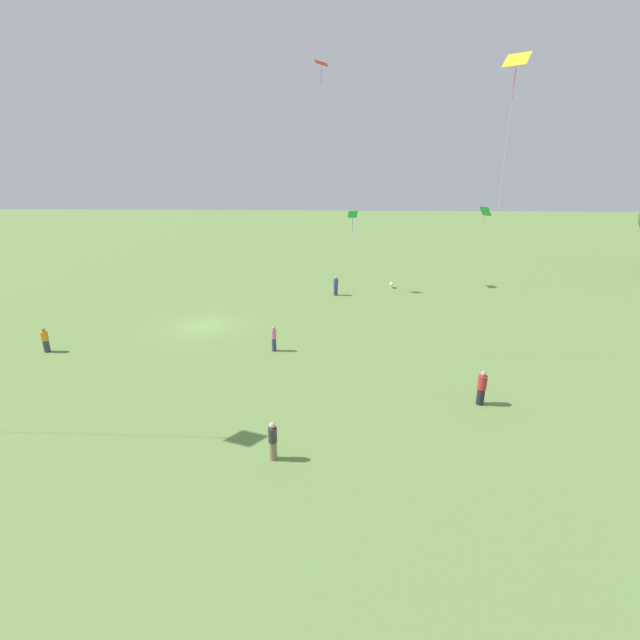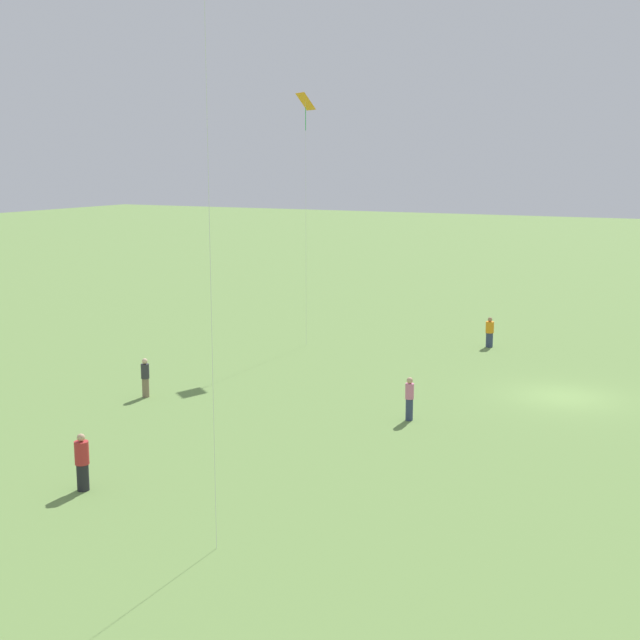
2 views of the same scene
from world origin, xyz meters
name	(u,v)px [view 1 (image 1 of 2)]	position (x,y,z in m)	size (l,w,h in m)	color
ground_plane	(204,326)	(0.00, 0.00, 0.00)	(240.00, 240.00, 0.00)	#6B8E47
person_0	(482,388)	(10.73, 17.37, 0.87)	(0.55, 0.55, 1.77)	#232328
person_1	(336,286)	(-9.46, 9.70, 0.90)	(0.52, 0.52, 1.83)	#333D5B
person_2	(274,338)	(4.57, 6.11, 0.86)	(0.44, 0.44, 1.69)	#333D5B
person_3	(273,441)	(15.68, 7.90, 0.84)	(0.45, 0.45, 1.66)	#847056
person_4	(45,340)	(5.62, -8.44, 0.79)	(0.61, 0.61, 1.61)	#333D5B
kite_0	(353,217)	(-10.89, 11.17, 7.14)	(0.71, 0.95, 7.74)	green
kite_1	(485,213)	(-15.21, 24.53, 7.26)	(1.29, 1.18, 7.88)	green
kite_2	(515,72)	(4.88, 19.01, 15.71)	(1.42, 1.49, 16.66)	yellow
kite_4	(321,74)	(-13.46, 8.07, 19.52)	(1.24, 1.20, 20.52)	red
dog_0	(392,284)	(-12.65, 15.28, 0.36)	(0.74, 0.33, 0.55)	silver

